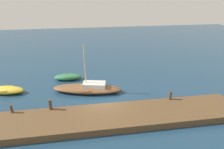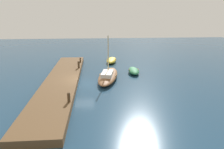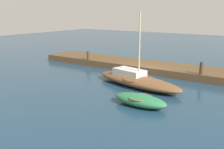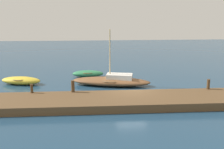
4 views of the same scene
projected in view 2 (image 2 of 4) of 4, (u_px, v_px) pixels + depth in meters
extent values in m
plane|color=navy|center=(83.00, 84.00, 23.93)|extent=(84.00, 84.00, 0.00)
cube|color=brown|center=(62.00, 82.00, 23.67)|extent=(23.49, 3.69, 0.60)
ellipsoid|color=brown|center=(108.00, 76.00, 25.46)|extent=(7.69, 3.56, 0.77)
torus|color=olive|center=(108.00, 74.00, 25.40)|extent=(2.57, 2.57, 0.07)
cube|color=silver|center=(107.00, 74.00, 24.56)|extent=(2.58, 1.66, 0.52)
cylinder|color=#C6B284|center=(108.00, 55.00, 24.82)|extent=(0.12, 0.12, 4.67)
ellipsoid|color=gold|center=(111.00, 60.00, 33.76)|extent=(4.06, 2.23, 0.73)
torus|color=olive|center=(111.00, 59.00, 33.71)|extent=(1.83, 1.83, 0.07)
ellipsoid|color=#2D7A4C|center=(134.00, 71.00, 27.87)|extent=(3.33, 1.47, 0.69)
torus|color=olive|center=(134.00, 69.00, 27.81)|extent=(1.47, 1.47, 0.07)
cylinder|color=#47331E|center=(80.00, 60.00, 31.24)|extent=(0.21, 0.21, 0.72)
cylinder|color=#47331E|center=(79.00, 65.00, 28.14)|extent=(0.27, 0.27, 0.93)
cylinder|color=#47331E|center=(69.00, 97.00, 17.57)|extent=(0.25, 0.25, 0.83)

